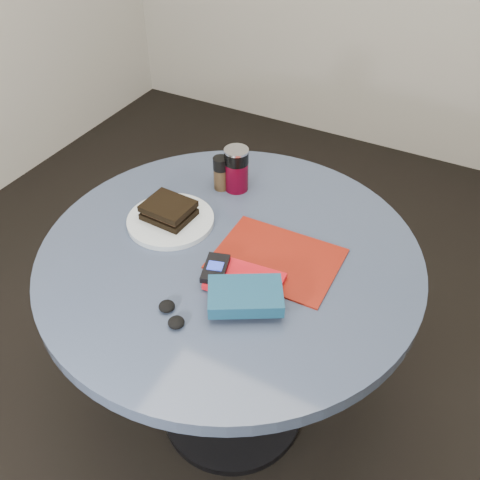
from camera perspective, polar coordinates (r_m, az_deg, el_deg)
The scene contains 11 objects.
ground at distance 1.97m, azimuth -0.81°, elevation -17.62°, with size 4.00×4.00×0.00m, color black.
table at distance 1.51m, azimuth -1.01°, elevation -5.81°, with size 1.00×1.00×0.75m.
plate at distance 1.49m, azimuth -7.41°, elevation 2.08°, with size 0.24×0.24×0.02m, color silver.
sandwich at distance 1.48m, azimuth -7.62°, elevation 3.17°, with size 0.13×0.11×0.05m.
soda_can at distance 1.57m, azimuth -0.38°, elevation 7.55°, with size 0.08×0.08×0.13m.
pepper_grinder at distance 1.59m, azimuth -2.04°, elevation 7.16°, with size 0.06×0.06×0.10m.
magazine at distance 1.37m, azimuth 3.94°, elevation -2.00°, with size 0.31×0.23×0.01m, color maroon.
red_book at distance 1.29m, azimuth 0.52°, elevation -4.42°, with size 0.18×0.12×0.01m, color red.
novel at distance 1.23m, azimuth 0.57°, elevation -5.97°, with size 0.17×0.11×0.03m, color navy.
mp3_player at distance 1.30m, azimuth -2.64°, elevation -3.04°, with size 0.08×0.11×0.02m.
headphones at distance 1.23m, azimuth -7.33°, elevation -7.86°, with size 0.10×0.08×0.02m.
Camera 1 is at (0.51, -0.90, 1.68)m, focal length 40.00 mm.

